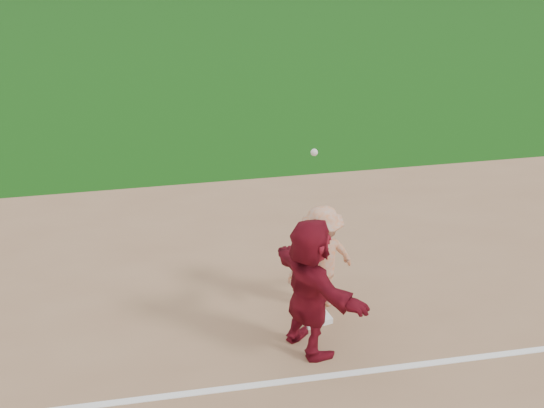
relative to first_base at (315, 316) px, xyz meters
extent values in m
plane|color=#12470D|center=(-0.41, -0.37, -0.06)|extent=(160.00, 160.00, 0.00)
cube|color=white|center=(-0.41, -1.17, -0.04)|extent=(60.00, 0.10, 0.01)
cube|color=white|center=(0.00, 0.00, 0.00)|extent=(0.46, 0.46, 0.09)
imported|color=maroon|center=(-0.23, -0.58, 0.92)|extent=(1.22, 1.86, 1.92)
imported|color=#B0B0B3|center=(0.16, 0.34, 0.75)|extent=(1.15, 0.86, 1.58)
sphere|color=silver|center=(-0.06, 0.07, 2.48)|extent=(0.09, 0.09, 0.09)
camera|label=1|loc=(-1.95, -7.48, 5.87)|focal=45.00mm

